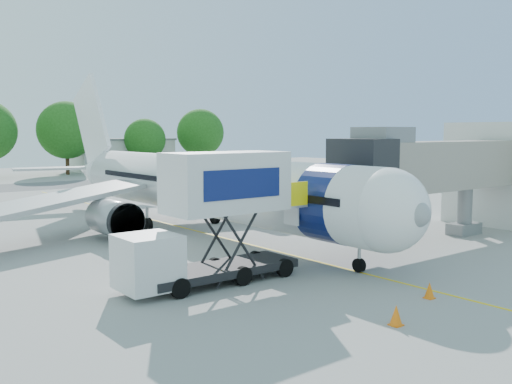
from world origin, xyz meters
TOP-DOWN VIEW (x-y plane):
  - ground at (0.00, 0.00)m, footprint 160.00×160.00m
  - guidance_line at (0.00, 0.00)m, footprint 0.15×70.00m
  - taxiway_strip at (0.00, 42.00)m, footprint 120.00×10.00m
  - aircraft at (0.00, 4.12)m, footprint 34.17×37.73m
  - jet_bridge at (7.99, -7.00)m, footprint 13.90×3.20m
  - catering_hiloader at (-6.27, -7.00)m, footprint 8.50×2.44m
  - ground_tug at (-3.14, -16.08)m, footprint 4.01×2.50m
  - safety_cone_a at (-1.00, -13.94)m, footprint 0.40×0.40m
  - safety_cone_b at (-4.49, -15.09)m, footprint 0.44×0.44m
  - outbuilding_right at (22.00, 62.00)m, footprint 16.40×7.40m
  - tree_e at (11.17, 58.00)m, footprint 8.57×8.57m
  - tree_f at (23.71, 57.32)m, footprint 6.69×6.69m
  - tree_g at (34.14, 56.98)m, footprint 8.10×8.10m

SIDE VIEW (x-z plane):
  - ground at x=0.00m, z-range 0.00..0.00m
  - taxiway_strip at x=0.00m, z-range 0.00..0.01m
  - guidance_line at x=0.00m, z-range 0.00..0.01m
  - safety_cone_a at x=-1.00m, z-range -0.01..0.62m
  - safety_cone_b at x=-4.49m, z-range -0.01..0.68m
  - ground_tug at x=-3.14m, z-range 0.04..1.54m
  - outbuilding_right at x=22.00m, z-range 0.01..5.31m
  - catering_hiloader at x=-6.27m, z-range 0.01..5.51m
  - aircraft at x=0.00m, z-range -2.73..8.62m
  - jet_bridge at x=7.99m, z-range 1.04..7.64m
  - tree_f at x=23.71m, z-range 0.91..9.44m
  - tree_g at x=34.14m, z-range 1.10..11.43m
  - tree_e at x=11.17m, z-range 1.17..12.10m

